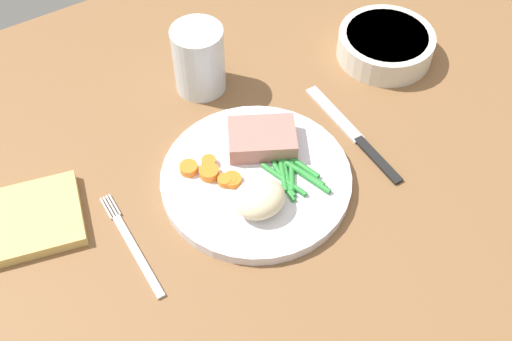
{
  "coord_description": "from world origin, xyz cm",
  "views": [
    {
      "loc": [
        -27.94,
        -44.55,
        67.15
      ],
      "look_at": [
        -2.54,
        -3.17,
        4.6
      ],
      "focal_mm": 43.26,
      "sensor_mm": 36.0,
      "label": 1
    }
  ],
  "objects_px": {
    "salad_bowl": "(386,44)",
    "napkin": "(31,219)",
    "meat_portion": "(262,139)",
    "fork": "(132,245)",
    "dinner_plate": "(256,179)",
    "water_glass": "(198,64)",
    "knife": "(354,135)"
  },
  "relations": [
    {
      "from": "dinner_plate",
      "to": "meat_portion",
      "type": "relative_size",
      "value": 2.79
    },
    {
      "from": "napkin",
      "to": "fork",
      "type": "bearing_deg",
      "value": -46.06
    },
    {
      "from": "dinner_plate",
      "to": "knife",
      "type": "relative_size",
      "value": 1.22
    },
    {
      "from": "knife",
      "to": "salad_bowl",
      "type": "xyz_separation_m",
      "value": [
        0.14,
        0.11,
        0.02
      ]
    },
    {
      "from": "dinner_plate",
      "to": "salad_bowl",
      "type": "height_order",
      "value": "salad_bowl"
    },
    {
      "from": "dinner_plate",
      "to": "meat_portion",
      "type": "bearing_deg",
      "value": 49.4
    },
    {
      "from": "knife",
      "to": "salad_bowl",
      "type": "height_order",
      "value": "salad_bowl"
    },
    {
      "from": "meat_portion",
      "to": "napkin",
      "type": "xyz_separation_m",
      "value": [
        -0.31,
        0.05,
        -0.02
      ]
    },
    {
      "from": "meat_portion",
      "to": "fork",
      "type": "bearing_deg",
      "value": -168.9
    },
    {
      "from": "dinner_plate",
      "to": "fork",
      "type": "relative_size",
      "value": 1.5
    },
    {
      "from": "fork",
      "to": "salad_bowl",
      "type": "relative_size",
      "value": 1.13
    },
    {
      "from": "dinner_plate",
      "to": "water_glass",
      "type": "bearing_deg",
      "value": 83.49
    },
    {
      "from": "dinner_plate",
      "to": "napkin",
      "type": "xyz_separation_m",
      "value": [
        -0.27,
        0.09,
        -0.0
      ]
    },
    {
      "from": "salad_bowl",
      "to": "napkin",
      "type": "bearing_deg",
      "value": -178.61
    },
    {
      "from": "fork",
      "to": "salad_bowl",
      "type": "height_order",
      "value": "salad_bowl"
    },
    {
      "from": "fork",
      "to": "knife",
      "type": "bearing_deg",
      "value": 3.86
    },
    {
      "from": "fork",
      "to": "napkin",
      "type": "relative_size",
      "value": 1.33
    },
    {
      "from": "salad_bowl",
      "to": "napkin",
      "type": "relative_size",
      "value": 1.17
    },
    {
      "from": "meat_portion",
      "to": "salad_bowl",
      "type": "distance_m",
      "value": 0.28
    },
    {
      "from": "knife",
      "to": "water_glass",
      "type": "relative_size",
      "value": 1.98
    },
    {
      "from": "knife",
      "to": "dinner_plate",
      "type": "bearing_deg",
      "value": 175.1
    },
    {
      "from": "meat_portion",
      "to": "napkin",
      "type": "bearing_deg",
      "value": 169.89
    },
    {
      "from": "salad_bowl",
      "to": "napkin",
      "type": "distance_m",
      "value": 0.57
    },
    {
      "from": "dinner_plate",
      "to": "salad_bowl",
      "type": "relative_size",
      "value": 1.7
    },
    {
      "from": "fork",
      "to": "salad_bowl",
      "type": "distance_m",
      "value": 0.49
    },
    {
      "from": "salad_bowl",
      "to": "napkin",
      "type": "height_order",
      "value": "salad_bowl"
    },
    {
      "from": "meat_portion",
      "to": "salad_bowl",
      "type": "bearing_deg",
      "value": 14.42
    },
    {
      "from": "napkin",
      "to": "water_glass",
      "type": "bearing_deg",
      "value": 19.45
    },
    {
      "from": "dinner_plate",
      "to": "water_glass",
      "type": "height_order",
      "value": "water_glass"
    },
    {
      "from": "dinner_plate",
      "to": "knife",
      "type": "distance_m",
      "value": 0.16
    },
    {
      "from": "meat_portion",
      "to": "salad_bowl",
      "type": "xyz_separation_m",
      "value": [
        0.27,
        0.07,
        -0.01
      ]
    },
    {
      "from": "meat_portion",
      "to": "dinner_plate",
      "type": "bearing_deg",
      "value": -130.6
    }
  ]
}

